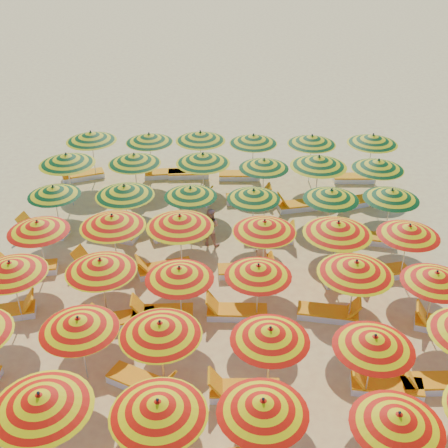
{
  "coord_description": "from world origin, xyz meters",
  "views": [
    {
      "loc": [
        0.48,
        -14.35,
        10.45
      ],
      "look_at": [
        0.0,
        0.5,
        1.6
      ],
      "focal_mm": 45.0,
      "sensor_mm": 36.0,
      "label": 1
    }
  ],
  "objects_px": {
    "lounger_29": "(356,202)",
    "umbrella_38": "(200,136)",
    "lounger_32": "(190,174)",
    "umbrella_29": "(392,194)",
    "lounger_27": "(249,198)",
    "lounger_8": "(6,312)",
    "lounger_4": "(143,383)",
    "umbrella_25": "(124,190)",
    "umbrella_12": "(10,268)",
    "umbrella_16": "(356,268)",
    "umbrella_36": "(91,136)",
    "umbrella_4": "(398,420)",
    "umbrella_2": "(158,407)",
    "umbrella_19": "(112,221)",
    "umbrella_28": "(331,195)",
    "umbrella_13": "(101,265)",
    "umbrella_15": "(258,270)",
    "lounger_5": "(243,390)",
    "beachgoer_b": "(210,227)",
    "umbrella_41": "(373,139)",
    "umbrella_34": "(319,161)",
    "lounger_13": "(445,325)",
    "lounger_23": "(270,236)",
    "umbrella_27": "(254,194)",
    "lounger_21": "(114,234)",
    "lounger_34": "(355,178)",
    "lounger_11": "(235,312)",
    "umbrella_20": "(180,221)",
    "umbrella_17": "(436,277)",
    "umbrella_3": "(263,406)",
    "umbrella_9": "(270,334)",
    "umbrella_32": "(203,158)",
    "umbrella_33": "(264,164)",
    "lounger_6": "(385,386)",
    "lounger_16": "(163,268)",
    "lounger_33": "(240,175)",
    "lounger_17": "(247,270)",
    "lounger_20": "(43,230)",
    "umbrella_22": "(338,228)",
    "umbrella_8": "(160,328)",
    "umbrella_30": "(67,159)",
    "lounger_30": "(82,175)",
    "umbrella_39": "(253,139)",
    "umbrella_1": "(40,401)",
    "lounger_12": "(329,313)",
    "umbrella_37": "(149,138)",
    "lounger_24": "(368,238)",
    "umbrella_31": "(134,159)",
    "lounger_19": "(381,273)",
    "lounger_18": "(348,277)",
    "lounger_9": "(123,320)",
    "umbrella_35": "(378,164)"
  },
  "relations": [
    {
      "from": "umbrella_41",
      "to": "lounger_23",
      "type": "height_order",
      "value": "umbrella_41"
    },
    {
      "from": "lounger_4",
      "to": "umbrella_27",
      "type": "bearing_deg",
      "value": 93.65
    },
    {
      "from": "umbrella_2",
      "to": "lounger_9",
      "type": "distance_m",
      "value": 5.09
    },
    {
      "from": "umbrella_16",
      "to": "umbrella_28",
      "type": "distance_m",
      "value": 4.41
    },
    {
      "from": "lounger_5",
      "to": "umbrella_41",
      "type": "bearing_deg",
      "value": -116.49
    },
    {
      "from": "lounger_8",
      "to": "lounger_29",
      "type": "height_order",
      "value": "same"
    },
    {
      "from": "umbrella_17",
      "to": "umbrella_12",
      "type": "bearing_deg",
      "value": -179.54
    },
    {
      "from": "lounger_21",
      "to": "lounger_24",
      "type": "height_order",
      "value": "same"
    },
    {
      "from": "lounger_29",
      "to": "umbrella_38",
      "type": "bearing_deg",
      "value": -43.28
    },
    {
      "from": "umbrella_4",
      "to": "umbrella_2",
      "type": "bearing_deg",
      "value": 179.38
    },
    {
      "from": "lounger_8",
      "to": "lounger_12",
      "type": "height_order",
      "value": "same"
    },
    {
      "from": "umbrella_13",
      "to": "umbrella_15",
      "type": "distance_m",
      "value": 4.23
    },
    {
      "from": "umbrella_33",
      "to": "lounger_9",
      "type": "distance_m",
      "value": 8.31
    },
    {
      "from": "umbrella_37",
      "to": "lounger_6",
      "type": "height_order",
      "value": "umbrella_37"
    },
    {
      "from": "umbrella_29",
      "to": "lounger_27",
      "type": "xyz_separation_m",
      "value": [
        -4.69,
        2.56,
        -1.6
      ]
    },
    {
      "from": "umbrella_31",
      "to": "umbrella_41",
      "type": "distance_m",
      "value": 9.49
    },
    {
      "from": "lounger_20",
      "to": "lounger_30",
      "type": "distance_m",
      "value": 4.46
    },
    {
      "from": "umbrella_35",
      "to": "umbrella_9",
      "type": "bearing_deg",
      "value": -115.05
    },
    {
      "from": "lounger_33",
      "to": "lounger_17",
      "type": "bearing_deg",
      "value": -89.85
    },
    {
      "from": "lounger_13",
      "to": "umbrella_9",
      "type": "bearing_deg",
      "value": 39.63
    },
    {
      "from": "umbrella_22",
      "to": "lounger_20",
      "type": "relative_size",
      "value": 1.49
    },
    {
      "from": "umbrella_19",
      "to": "umbrella_4",
      "type": "bearing_deg",
      "value": -45.43
    },
    {
      "from": "lounger_20",
      "to": "lounger_27",
      "type": "xyz_separation_m",
      "value": [
        7.3,
        2.64,
        0.0
      ]
    },
    {
      "from": "lounger_32",
      "to": "umbrella_38",
      "type": "bearing_deg",
      "value": -21.24
    },
    {
      "from": "umbrella_17",
      "to": "umbrella_3",
      "type": "bearing_deg",
      "value": -136.24
    },
    {
      "from": "umbrella_8",
      "to": "umbrella_38",
      "type": "height_order",
      "value": "umbrella_38"
    },
    {
      "from": "lounger_19",
      "to": "umbrella_8",
      "type": "bearing_deg",
      "value": 21.87
    },
    {
      "from": "umbrella_19",
      "to": "umbrella_33",
      "type": "height_order",
      "value": "umbrella_19"
    },
    {
      "from": "lounger_4",
      "to": "umbrella_25",
      "type": "bearing_deg",
      "value": 127.87
    },
    {
      "from": "lounger_6",
      "to": "umbrella_30",
      "type": "bearing_deg",
      "value": -36.07
    },
    {
      "from": "umbrella_8",
      "to": "umbrella_38",
      "type": "bearing_deg",
      "value": 89.31
    },
    {
      "from": "umbrella_20",
      "to": "lounger_34",
      "type": "xyz_separation_m",
      "value": [
        6.57,
        6.78,
        -1.77
      ]
    },
    {
      "from": "umbrella_1",
      "to": "beachgoer_b",
      "type": "distance_m",
      "value": 9.25
    },
    {
      "from": "lounger_5",
      "to": "beachgoer_b",
      "type": "xyz_separation_m",
      "value": [
        -1.13,
        6.69,
        0.53
      ]
    },
    {
      "from": "umbrella_28",
      "to": "lounger_5",
      "type": "height_order",
      "value": "umbrella_28"
    },
    {
      "from": "umbrella_3",
      "to": "lounger_18",
      "type": "relative_size",
      "value": 1.21
    },
    {
      "from": "umbrella_39",
      "to": "lounger_21",
      "type": "height_order",
      "value": "umbrella_39"
    },
    {
      "from": "umbrella_13",
      "to": "lounger_29",
      "type": "distance_m",
      "value": 10.82
    },
    {
      "from": "umbrella_36",
      "to": "lounger_29",
      "type": "distance_m",
      "value": 10.85
    },
    {
      "from": "lounger_21",
      "to": "lounger_34",
      "type": "bearing_deg",
      "value": 41.36
    },
    {
      "from": "lounger_11",
      "to": "umbrella_13",
      "type": "bearing_deg",
      "value": 2.88
    },
    {
      "from": "lounger_6",
      "to": "lounger_16",
      "type": "xyz_separation_m",
      "value": [
        -5.96,
        4.71,
        0.0
      ]
    },
    {
      "from": "umbrella_19",
      "to": "lounger_13",
      "type": "height_order",
      "value": "umbrella_19"
    },
    {
      "from": "umbrella_9",
      "to": "umbrella_32",
      "type": "xyz_separation_m",
      "value": [
        -2.14,
        9.36,
        0.16
      ]
    },
    {
      "from": "umbrella_12",
      "to": "umbrella_16",
      "type": "height_order",
      "value": "umbrella_16"
    },
    {
      "from": "umbrella_2",
      "to": "lounger_13",
      "type": "xyz_separation_m",
      "value": [
        7.22,
        4.55,
        -1.68
      ]
    },
    {
      "from": "umbrella_34",
      "to": "lounger_13",
      "type": "height_order",
      "value": "umbrella_34"
    },
    {
      "from": "umbrella_8",
      "to": "umbrella_39",
      "type": "height_order",
      "value": "same"
    },
    {
      "from": "umbrella_34",
      "to": "lounger_34",
      "type": "height_order",
      "value": "umbrella_34"
    },
    {
      "from": "umbrella_22",
      "to": "umbrella_8",
      "type": "bearing_deg",
      "value": -136.45
    }
  ]
}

